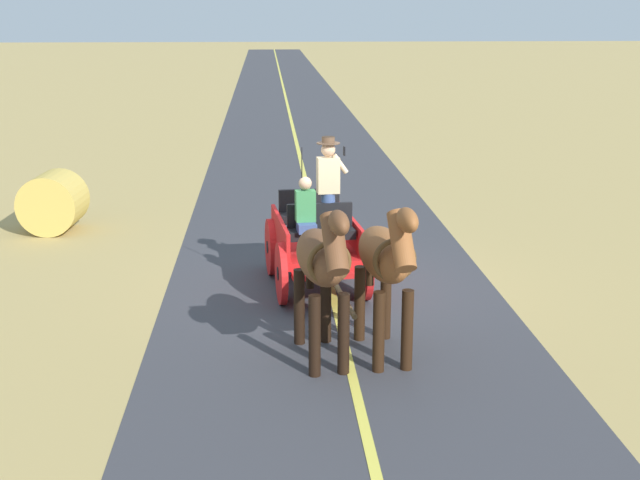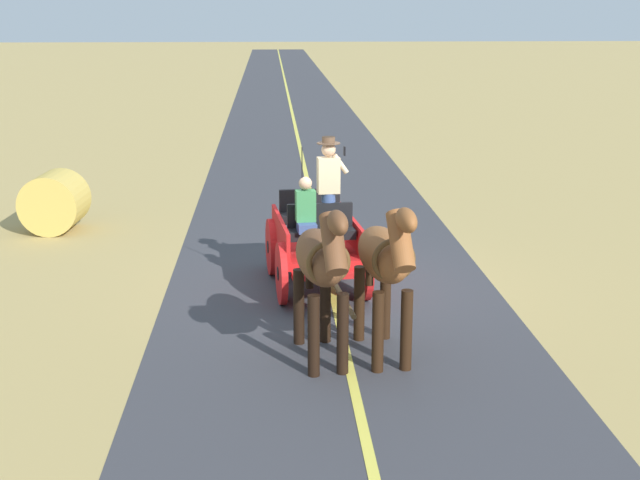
% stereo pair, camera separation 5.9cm
% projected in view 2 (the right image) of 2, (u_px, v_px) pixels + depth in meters
% --- Properties ---
extents(ground_plane, '(200.00, 200.00, 0.00)m').
position_uv_depth(ground_plane, '(331.00, 286.00, 14.30)').
color(ground_plane, tan).
extents(road_surface, '(5.33, 160.00, 0.01)m').
position_uv_depth(road_surface, '(331.00, 286.00, 14.30)').
color(road_surface, '#38383D').
rests_on(road_surface, ground).
extents(road_centre_stripe, '(0.12, 160.00, 0.00)m').
position_uv_depth(road_centre_stripe, '(331.00, 285.00, 14.30)').
color(road_centre_stripe, '#DBCC4C').
rests_on(road_centre_stripe, road_surface).
extents(horse_drawn_carriage, '(1.64, 4.52, 2.50)m').
position_uv_depth(horse_drawn_carriage, '(317.00, 239.00, 14.02)').
color(horse_drawn_carriage, red).
rests_on(horse_drawn_carriage, ground).
extents(horse_near_side, '(0.73, 2.14, 2.21)m').
position_uv_depth(horse_near_side, '(385.00, 260.00, 11.06)').
color(horse_near_side, brown).
rests_on(horse_near_side, ground).
extents(horse_off_side, '(0.76, 2.15, 2.21)m').
position_uv_depth(horse_off_side, '(321.00, 263.00, 10.94)').
color(horse_off_side, brown).
rests_on(horse_off_side, ground).
extents(hay_bale, '(1.28, 1.19, 1.20)m').
position_uv_depth(hay_bale, '(55.00, 202.00, 17.67)').
color(hay_bale, gold).
rests_on(hay_bale, ground).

